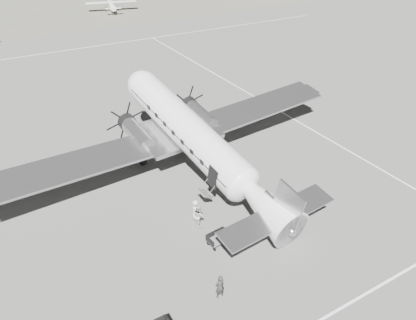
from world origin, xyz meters
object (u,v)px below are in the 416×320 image
object	(u,v)px
baggage_cart_near	(218,239)
passenger	(195,210)
dc3_airliner	(195,139)
light_plane_right	(112,6)
ground_crew	(220,286)
ramp_agent	(199,216)

from	to	relation	value
baggage_cart_near	passenger	distance (m)	2.91
dc3_airliner	light_plane_right	world-z (taller)	dc3_airliner
dc3_airliner	ground_crew	distance (m)	12.51
light_plane_right	passenger	bearing A→B (deg)	-90.88
ground_crew	dc3_airliner	bearing A→B (deg)	-114.31
baggage_cart_near	ground_crew	bearing A→B (deg)	-126.58
dc3_airliner	ground_crew	xyz separation A→B (m)	(-4.72, -11.38, -2.20)
light_plane_right	ramp_agent	distance (m)	69.70
light_plane_right	ground_crew	xyz separation A→B (m)	(-18.84, -73.24, -0.30)
ramp_agent	baggage_cart_near	bearing A→B (deg)	-171.28
light_plane_right	baggage_cart_near	distance (m)	71.75
dc3_airliner	light_plane_right	bearing A→B (deg)	71.96
ramp_agent	dc3_airliner	bearing A→B (deg)	-23.03
light_plane_right	ramp_agent	size ratio (longest dim) A/B	6.25
dc3_airliner	passenger	bearing A→B (deg)	-123.73
ground_crew	passenger	size ratio (longest dim) A/B	1.03
ground_crew	light_plane_right	bearing A→B (deg)	-106.21
ramp_agent	passenger	world-z (taller)	ramp_agent
light_plane_right	baggage_cart_near	bearing A→B (deg)	-90.28
ground_crew	passenger	bearing A→B (deg)	-109.19
baggage_cart_near	passenger	bearing A→B (deg)	84.71
passenger	baggage_cart_near	bearing A→B (deg)	-169.09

